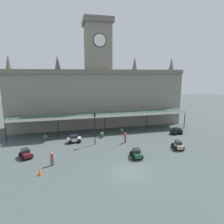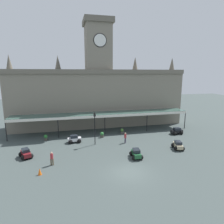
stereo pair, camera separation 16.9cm
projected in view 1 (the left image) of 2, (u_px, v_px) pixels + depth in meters
name	position (u px, v px, depth m)	size (l,w,h in m)	color
ground_plane	(130.00, 173.00, 21.11)	(140.00, 140.00, 0.00)	#3D4846
station_building	(98.00, 93.00, 39.24)	(34.35, 5.86, 20.75)	gray
entrance_canopy	(103.00, 114.00, 34.98)	(32.13, 3.26, 3.58)	#38564C
car_white_sedan	(74.00, 139.00, 30.15)	(2.12, 1.64, 1.19)	silver
car_green_sedan	(136.00, 154.00, 24.77)	(1.65, 2.13, 1.19)	#1E512D
car_beige_sedan	(178.00, 145.00, 27.66)	(1.80, 2.19, 1.19)	tan
car_black_sedan	(176.00, 131.00, 34.40)	(2.09, 1.58, 1.19)	black
car_maroon_sedan	(26.00, 154.00, 24.74)	(1.99, 2.23, 1.19)	maroon
pedestrian_crossing_forecourt	(52.00, 158.00, 22.59)	(0.39, 0.34, 1.67)	brown
pedestrian_near_entrance	(125.00, 137.00, 29.94)	(0.34, 0.35, 1.67)	#3F384C
victorian_lamppost	(95.00, 125.00, 28.83)	(0.30, 0.30, 4.98)	black
traffic_cone	(40.00, 172.00, 20.53)	(0.40, 0.40, 0.75)	orange
planter_forecourt_centre	(45.00, 138.00, 31.09)	(0.60, 0.60, 0.96)	#47423D
planter_by_canopy	(102.00, 135.00, 32.58)	(0.60, 0.60, 0.96)	#47423D
planter_near_kerb	(122.00, 131.00, 34.62)	(0.60, 0.60, 0.96)	#47423D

